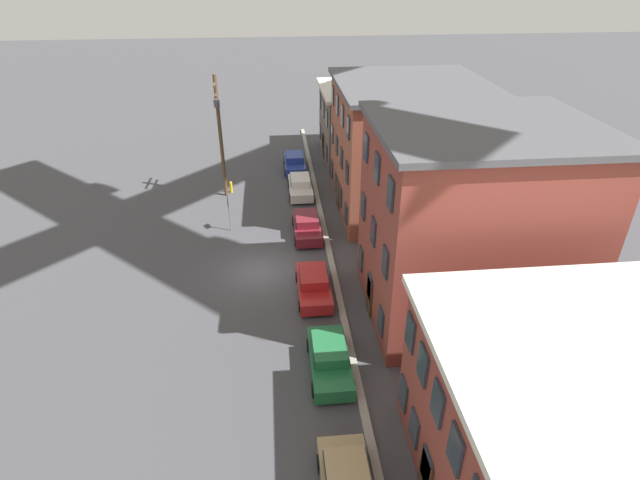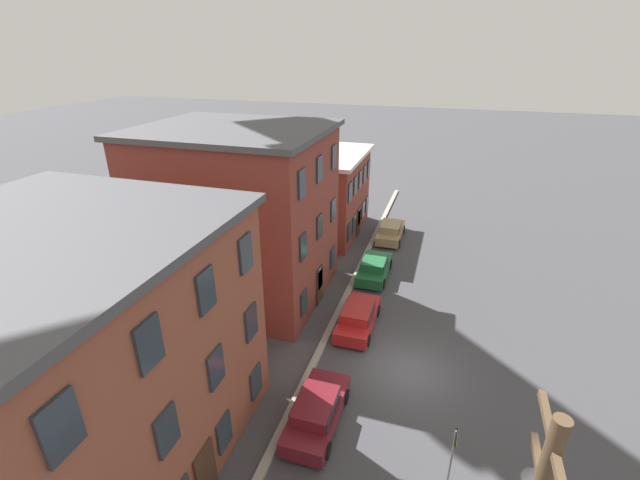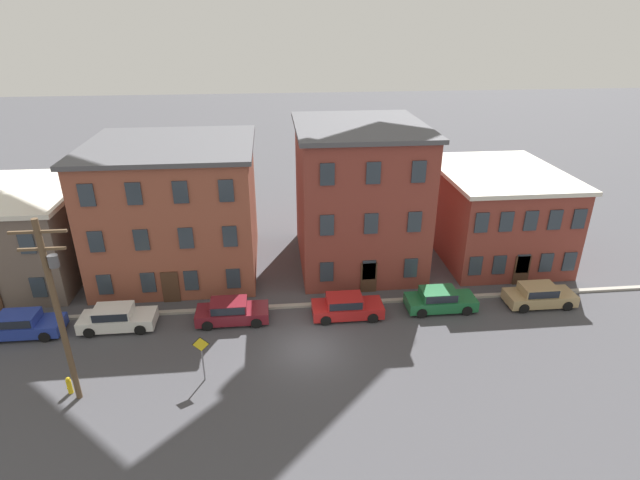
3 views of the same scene
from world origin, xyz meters
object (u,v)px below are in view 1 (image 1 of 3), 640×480
at_px(fire_hydrant, 231,187).
at_px(car_green, 329,357).
at_px(utility_pole, 220,131).
at_px(car_red, 314,283).
at_px(caution_sign, 229,208).
at_px(car_blue, 295,162).
at_px(car_maroon, 307,225).
at_px(car_white, 300,185).

bearing_deg(fire_hydrant, car_green, 15.46).
height_order(car_green, fire_hydrant, car_green).
xyz_separation_m(car_green, utility_pole, (-20.22, -6.12, 4.61)).
bearing_deg(utility_pole, car_red, 22.59).
distance_m(car_red, utility_pole, 16.03).
height_order(caution_sign, fire_hydrant, caution_sign).
distance_m(car_green, utility_pole, 21.62).
bearing_deg(caution_sign, fire_hydrant, -177.16).
height_order(car_blue, car_maroon, same).
distance_m(car_white, car_maroon, 6.81).
relative_size(caution_sign, fire_hydrant, 2.80).
xyz_separation_m(car_maroon, fire_hydrant, (-7.65, -5.68, -0.27)).
relative_size(car_maroon, fire_hydrant, 4.58).
xyz_separation_m(car_white, caution_sign, (5.75, -5.32, 1.03)).
bearing_deg(car_green, caution_sign, -159.11).
height_order(car_maroon, utility_pole, utility_pole).
relative_size(car_white, utility_pole, 0.46).
bearing_deg(car_green, car_white, -179.69).
bearing_deg(car_white, fire_hydrant, -98.40).
bearing_deg(car_blue, car_red, 0.21).
relative_size(car_blue, caution_sign, 1.64).
height_order(car_blue, caution_sign, caution_sign).
xyz_separation_m(car_red, fire_hydrant, (-14.75, -5.53, -0.27)).
bearing_deg(caution_sign, utility_pole, -173.43).
distance_m(car_red, fire_hydrant, 15.76).
xyz_separation_m(car_maroon, car_green, (13.15, 0.07, 0.00)).
xyz_separation_m(car_red, caution_sign, (-8.17, -5.20, 1.03)).
bearing_deg(fire_hydrant, car_red, 20.55).
xyz_separation_m(car_maroon, utility_pole, (-7.07, -6.04, 4.61)).
bearing_deg(utility_pole, car_green, 16.83).
bearing_deg(caution_sign, car_maroon, 78.76).
bearing_deg(car_white, car_red, -0.46).
relative_size(car_maroon, car_red, 1.00).
xyz_separation_m(car_blue, utility_pole, (5.07, -5.83, 4.61)).
bearing_deg(car_maroon, car_white, -179.71).
bearing_deg(car_red, car_blue, -179.79).
bearing_deg(car_maroon, car_red, -1.19).
bearing_deg(caution_sign, car_red, 32.50).
relative_size(utility_pole, fire_hydrant, 9.95).
xyz_separation_m(car_white, car_red, (13.92, -0.11, 0.00)).
bearing_deg(car_red, caution_sign, -147.50).
bearing_deg(car_white, caution_sign, -42.76).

